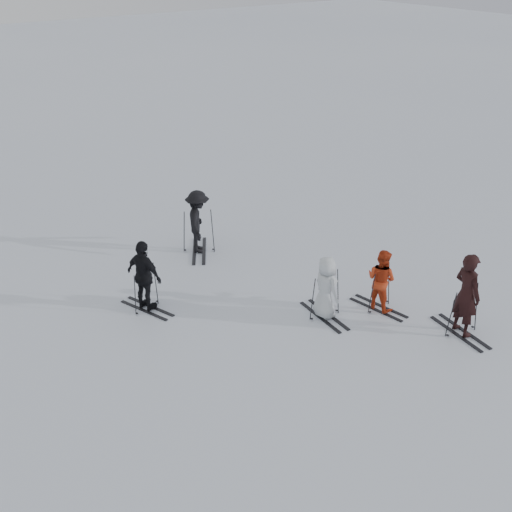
{
  "coord_description": "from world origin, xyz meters",
  "views": [
    {
      "loc": [
        -8.29,
        -10.66,
        8.21
      ],
      "look_at": [
        0.0,
        1.0,
        1.0
      ],
      "focal_mm": 45.0,
      "sensor_mm": 36.0,
      "label": 1
    }
  ],
  "objects": [
    {
      "name": "skis_uphill_far",
      "position": [
        -0.01,
        3.82,
        0.66
      ],
      "size": [
        2.04,
        1.77,
        1.32
      ],
      "primitive_type": null,
      "rotation": [
        0.0,
        0.0,
        1.01
      ],
      "color": "black",
      "rests_on": "ground"
    },
    {
      "name": "skier_red",
      "position": [
        1.95,
        -1.44,
        0.77
      ],
      "size": [
        0.7,
        0.84,
        1.55
      ],
      "primitive_type": "imported",
      "rotation": [
        0.0,
        0.0,
        1.74
      ],
      "color": "#B43214",
      "rests_on": "ground"
    },
    {
      "name": "skier_uphill_far",
      "position": [
        -0.01,
        3.82,
        0.91
      ],
      "size": [
        1.2,
        1.35,
        1.82
      ],
      "primitive_type": "imported",
      "rotation": [
        0.0,
        0.0,
        1.01
      ],
      "color": "black",
      "rests_on": "ground"
    },
    {
      "name": "ground",
      "position": [
        0.0,
        0.0,
        0.0
      ],
      "size": [
        120.0,
        120.0,
        0.0
      ],
      "primitive_type": "plane",
      "color": "silver",
      "rests_on": "ground"
    },
    {
      "name": "skis_near_dark",
      "position": [
        2.7,
        -3.3,
        0.62
      ],
      "size": [
        1.81,
        1.13,
        1.24
      ],
      "primitive_type": null,
      "rotation": [
        0.0,
        0.0,
        1.43
      ],
      "color": "black",
      "rests_on": "ground"
    },
    {
      "name": "skis_red",
      "position": [
        1.95,
        -1.44,
        0.58
      ],
      "size": [
        1.7,
        1.09,
        1.15
      ],
      "primitive_type": null,
      "rotation": [
        0.0,
        0.0,
        1.74
      ],
      "color": "black",
      "rests_on": "ground"
    },
    {
      "name": "skier_uphill_left",
      "position": [
        -2.68,
        1.82,
        0.89
      ],
      "size": [
        0.75,
        1.13,
        1.79
      ],
      "primitive_type": "imported",
      "rotation": [
        0.0,
        0.0,
        1.9
      ],
      "color": "black",
      "rests_on": "ground"
    },
    {
      "name": "skier_near_dark",
      "position": [
        2.7,
        -3.3,
        1.0
      ],
      "size": [
        0.58,
        0.79,
        1.99
      ],
      "primitive_type": "imported",
      "rotation": [
        0.0,
        0.0,
        1.43
      ],
      "color": "black",
      "rests_on": "ground"
    },
    {
      "name": "skis_uphill_left",
      "position": [
        -2.68,
        1.82,
        0.57
      ],
      "size": [
        1.75,
        1.29,
        1.14
      ],
      "primitive_type": null,
      "rotation": [
        0.0,
        0.0,
        1.9
      ],
      "color": "black",
      "rests_on": "ground"
    },
    {
      "name": "skier_grey",
      "position": [
        0.62,
        -0.95,
        0.77
      ],
      "size": [
        0.55,
        0.79,
        1.54
      ],
      "primitive_type": "imported",
      "rotation": [
        0.0,
        0.0,
        1.49
      ],
      "color": "silver",
      "rests_on": "ground"
    },
    {
      "name": "skis_grey",
      "position": [
        0.62,
        -0.95,
        0.6
      ],
      "size": [
        1.71,
        1.01,
        1.2
      ],
      "primitive_type": null,
      "rotation": [
        0.0,
        0.0,
        1.49
      ],
      "color": "black",
      "rests_on": "ground"
    }
  ]
}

